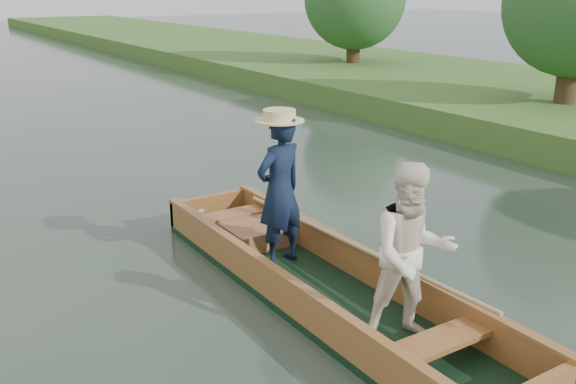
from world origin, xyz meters
TOP-DOWN VIEW (x-y plane):
  - ground at (0.00, 0.00)m, footprint 120.00×120.00m
  - trees_far at (-0.21, 8.93)m, footprint 22.76×12.27m
  - punt at (0.05, -0.09)m, footprint 1.14×5.00m

SIDE VIEW (x-z plane):
  - ground at x=0.00m, z-range 0.00..0.00m
  - punt at x=0.05m, z-range -0.33..1.44m
  - trees_far at x=-0.21m, z-range 0.36..4.59m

